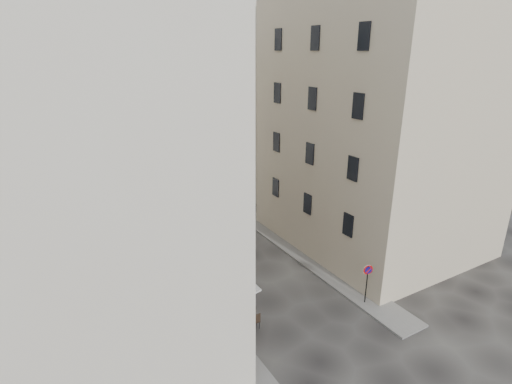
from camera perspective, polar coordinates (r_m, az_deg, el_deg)
ground at (r=24.31m, az=3.37°, el=-15.12°), size 90.00×90.00×0.00m
sidewalk_left at (r=25.65m, az=-10.43°, el=-13.24°), size 2.00×22.00×0.12m
sidewalk_right at (r=28.61m, az=7.69°, el=-9.36°), size 2.00×18.00×0.12m
building_left at (r=19.90m, az=-27.81°, el=7.15°), size 12.20×16.20×20.60m
building_right at (r=29.88m, az=17.25°, el=10.04°), size 12.20×14.20×18.60m
building_back at (r=37.27m, az=-14.27°, el=12.07°), size 18.20×10.20×18.60m
cafe_storefront at (r=22.34m, az=-7.55°, el=-12.95°), size 1.74×7.30×3.50m
stone_steps at (r=33.99m, az=-8.32°, el=-3.88°), size 9.00×3.15×0.80m
bollard_near at (r=21.97m, az=-2.56°, el=-17.71°), size 0.12×0.12×0.98m
bollard_mid at (r=24.57m, az=-6.45°, el=-13.32°), size 0.12×0.12×0.98m
bollard_far at (r=27.38m, az=-9.46°, el=-9.76°), size 0.12×0.12×0.98m
no_parking_sign at (r=23.79m, az=15.63°, el=-11.60°), size 0.56×0.20×2.54m
bistro_table_a at (r=21.81m, az=-1.25°, el=-18.20°), size 1.31×0.61×0.92m
bistro_table_b at (r=22.34m, az=-1.69°, el=-17.26°), size 1.20×0.56×0.85m
bistro_table_c at (r=24.34m, az=-5.30°, el=-13.77°), size 1.33×0.62×0.93m
bistro_table_d at (r=24.75m, az=-6.84°, el=-13.15°), size 1.39×0.65×0.98m
bistro_table_e at (r=25.99m, az=-7.24°, el=-11.66°), size 1.14×0.53×0.80m
pedestrian at (r=22.89m, az=-2.97°, el=-14.62°), size 0.84×0.75×1.94m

